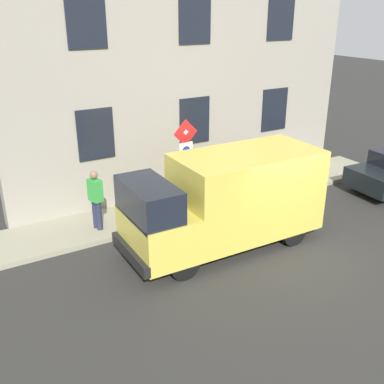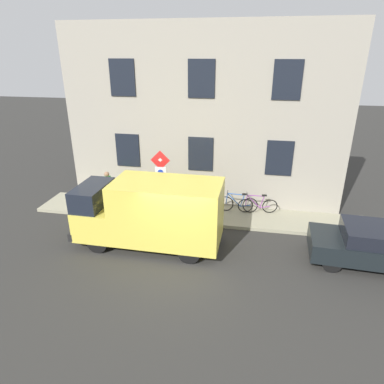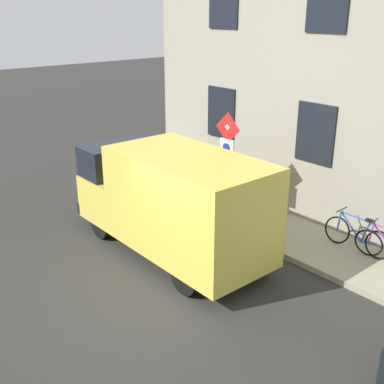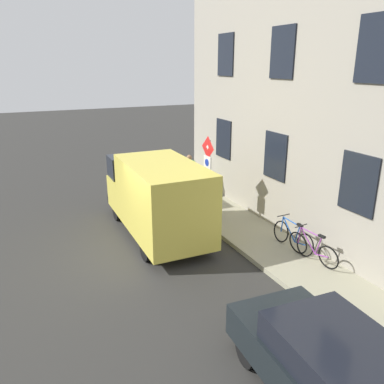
# 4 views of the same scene
# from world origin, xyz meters

# --- Properties ---
(ground_plane) EXTENTS (80.00, 80.00, 0.00)m
(ground_plane) POSITION_xyz_m (0.00, 0.00, 0.00)
(ground_plane) COLOR #2D2D2A
(sidewalk_slab) EXTENTS (1.97, 14.19, 0.14)m
(sidewalk_slab) POSITION_xyz_m (3.61, 0.00, 0.07)
(sidewalk_slab) COLOR gray
(sidewalk_slab) RESTS_ON ground_plane
(building_facade) EXTENTS (0.75, 12.19, 7.83)m
(building_facade) POSITION_xyz_m (4.94, 0.00, 3.92)
(building_facade) COLOR #9E9788
(building_facade) RESTS_ON ground_plane
(sign_post_stacked) EXTENTS (0.16, 0.56, 2.81)m
(sign_post_stacked) POSITION_xyz_m (2.84, 1.33, 2.03)
(sign_post_stacked) COLOR #474C47
(sign_post_stacked) RESTS_ON sidewalk_slab
(delivery_van) EXTENTS (2.07, 5.36, 2.50)m
(delivery_van) POSITION_xyz_m (0.93, 1.18, 1.33)
(delivery_van) COLOR #DBC94B
(delivery_van) RESTS_ON ground_plane
(parked_hatchback) EXTENTS (1.97, 4.09, 1.38)m
(parked_hatchback) POSITION_xyz_m (1.08, -6.45, 0.73)
(parked_hatchback) COLOR black
(parked_hatchback) RESTS_ON ground_plane
(bicycle_purple) EXTENTS (0.46, 1.71, 0.89)m
(bicycle_purple) POSITION_xyz_m (4.05, -2.60, 0.51)
(bicycle_purple) COLOR black
(bicycle_purple) RESTS_ON sidewalk_slab
(bicycle_blue) EXTENTS (0.46, 1.71, 0.89)m
(bicycle_blue) POSITION_xyz_m (4.05, -1.76, 0.51)
(bicycle_blue) COLOR black
(bicycle_blue) RESTS_ON sidewalk_slab
(pedestrian) EXTENTS (0.45, 0.35, 1.72)m
(pedestrian) POSITION_xyz_m (3.33, 3.91, 1.07)
(pedestrian) COLOR #262B47
(pedestrian) RESTS_ON sidewalk_slab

